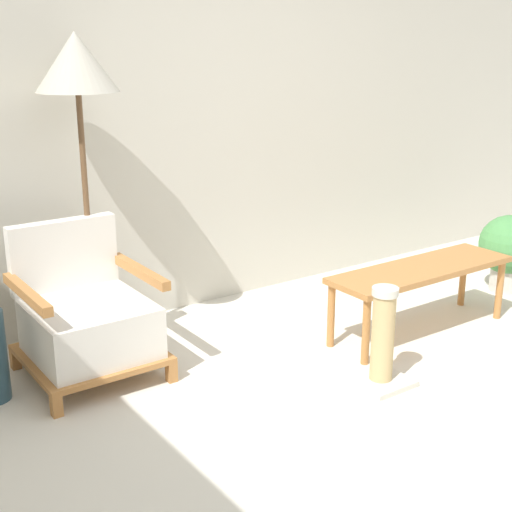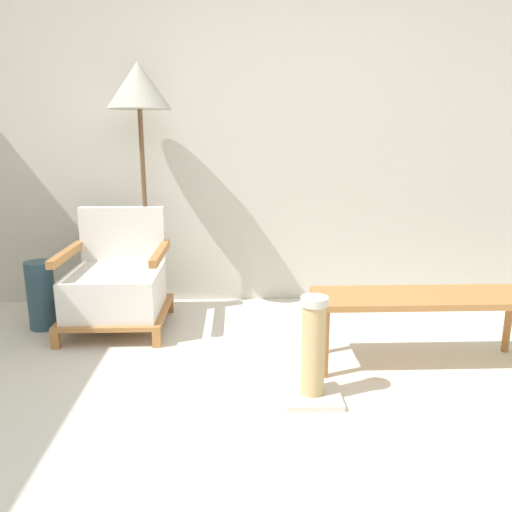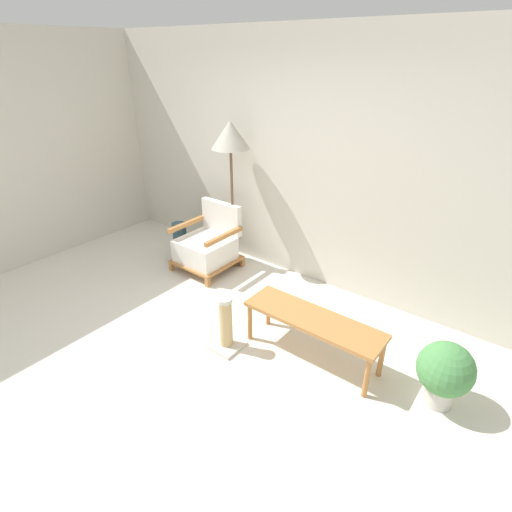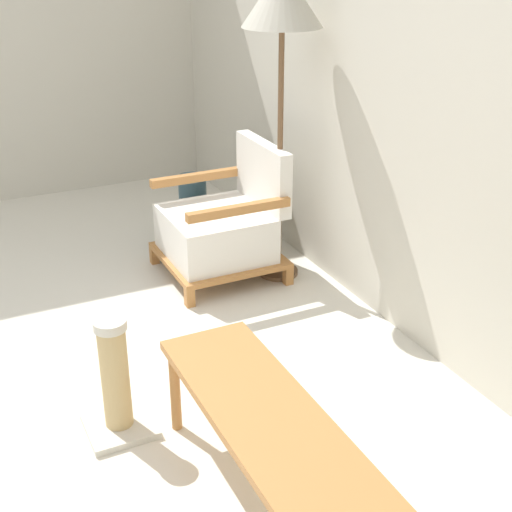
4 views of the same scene
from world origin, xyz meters
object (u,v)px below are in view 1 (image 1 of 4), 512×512
at_px(armchair, 87,320).
at_px(coffee_table, 421,275).
at_px(potted_plant, 509,248).
at_px(floor_lamp, 77,73).
at_px(scratching_post, 382,345).

distance_m(armchair, coffee_table, 1.97).
height_order(armchair, coffee_table, armchair).
xyz_separation_m(armchair, potted_plant, (2.92, -0.48, 0.01)).
bearing_deg(coffee_table, floor_lamp, 151.55).
bearing_deg(floor_lamp, potted_plant, -15.74).
xyz_separation_m(armchair, floor_lamp, (0.16, 0.30, 1.24)).
height_order(floor_lamp, potted_plant, floor_lamp).
height_order(armchair, floor_lamp, floor_lamp).
bearing_deg(armchair, coffee_table, -18.56).
bearing_deg(potted_plant, coffee_table, -172.12).
bearing_deg(floor_lamp, coffee_table, -28.45).
distance_m(coffee_table, scratching_post, 0.79).
bearing_deg(scratching_post, floor_lamp, 128.48).
xyz_separation_m(floor_lamp, coffee_table, (1.70, -0.92, -1.18)).
xyz_separation_m(potted_plant, scratching_post, (-1.73, -0.51, -0.10)).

